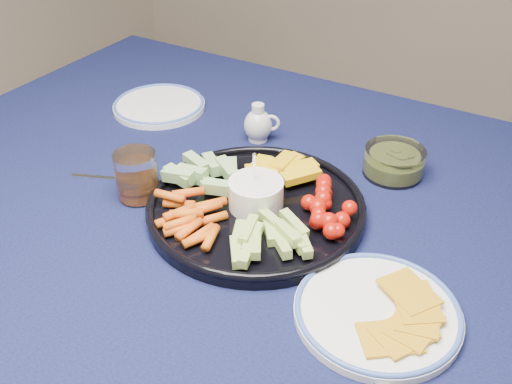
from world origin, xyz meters
The scene contains 8 objects.
dining_table centered at (0.00, 0.00, 0.66)m, with size 1.67×1.07×0.75m.
crudite_platter centered at (-0.06, -0.05, 0.77)m, with size 0.38×0.38×0.12m.
creamer_pitcher centered at (-0.18, 0.18, 0.78)m, with size 0.07×0.06×0.08m.
pickle_bowl centered at (0.11, 0.20, 0.77)m, with size 0.12×0.12×0.05m.
cheese_plate centered at (0.22, -0.17, 0.76)m, with size 0.24×0.24×0.03m.
juice_tumbler centered at (-0.26, -0.11, 0.79)m, with size 0.08×0.08×0.09m.
fork_left centered at (-0.34, -0.09, 0.75)m, with size 0.14×0.07×0.00m.
side_plate_extra centered at (-0.45, 0.19, 0.76)m, with size 0.21×0.21×0.02m.
Camera 1 is at (0.35, -0.74, 1.35)m, focal length 40.00 mm.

